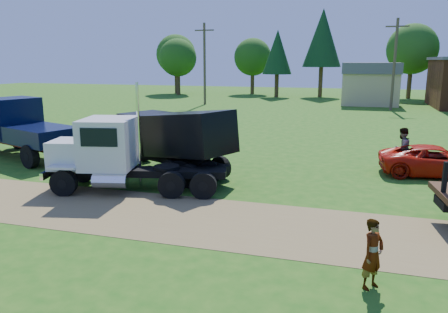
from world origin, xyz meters
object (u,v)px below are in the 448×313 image
(orange_pickup, at_px, (437,161))
(spectator_a, at_px, (373,254))
(white_semi_tractor, at_px, (112,154))
(black_dump_truck, at_px, (169,137))
(navy_truck, at_px, (19,127))

(orange_pickup, distance_m, spectator_a, 11.38)
(white_semi_tractor, distance_m, orange_pickup, 13.81)
(black_dump_truck, xyz_separation_m, orange_pickup, (11.30, 3.06, -1.00))
(spectator_a, bearing_deg, navy_truck, 101.06)
(navy_truck, height_order, spectator_a, navy_truck)
(black_dump_truck, relative_size, orange_pickup, 1.46)
(orange_pickup, relative_size, spectator_a, 2.97)
(black_dump_truck, relative_size, spectator_a, 4.34)
(black_dump_truck, bearing_deg, spectator_a, -19.05)
(navy_truck, relative_size, orange_pickup, 1.50)
(navy_truck, bearing_deg, spectator_a, -7.57)
(navy_truck, bearing_deg, white_semi_tractor, -6.71)
(navy_truck, distance_m, spectator_a, 19.41)
(black_dump_truck, distance_m, navy_truck, 8.96)
(white_semi_tractor, height_order, black_dump_truck, white_semi_tractor)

